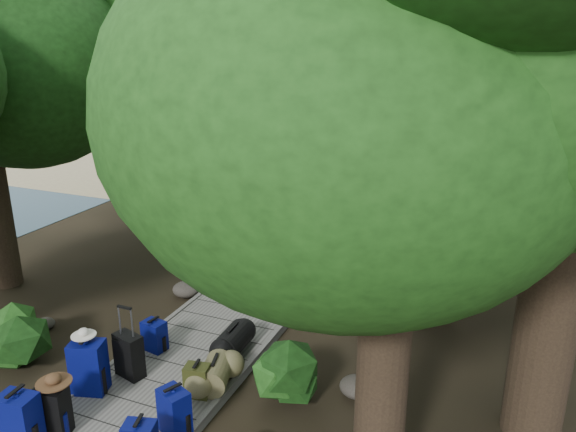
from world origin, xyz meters
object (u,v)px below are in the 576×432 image
at_px(suitcase_on_boardwalk, 129,355).
at_px(sun_lounger, 459,191).
at_px(backpack_left_d, 154,334).
at_px(duffel_right_khaki, 215,374).
at_px(backpack_left_a, 20,420).
at_px(backpack_right_d, 197,379).
at_px(backpack_left_b, 52,409).
at_px(duffel_right_black, 233,340).
at_px(lone_suitcase_on_sand, 369,191).
at_px(kayak, 269,172).
at_px(backpack_right_c, 174,409).
at_px(backpack_left_c, 89,364).

relative_size(suitcase_on_boardwalk, sun_lounger, 0.35).
xyz_separation_m(backpack_left_d, duffel_right_khaki, (1.38, -0.50, -0.06)).
height_order(backpack_left_a, backpack_right_d, backpack_left_a).
bearing_deg(backpack_right_d, backpack_left_b, -143.16).
xyz_separation_m(duffel_right_black, lone_suitcase_on_sand, (-0.28, 9.33, -0.02)).
bearing_deg(kayak, duffel_right_black, -90.87).
height_order(backpack_right_c, duffel_right_black, backpack_right_c).
xyz_separation_m(backpack_left_d, backpack_right_d, (1.25, -0.76, -0.01)).
relative_size(backpack_left_c, lone_suitcase_on_sand, 1.44).
bearing_deg(backpack_left_c, lone_suitcase_on_sand, 67.93).
xyz_separation_m(backpack_left_a, backpack_right_c, (1.52, 0.95, -0.08)).
height_order(backpack_left_a, backpack_left_c, backpack_left_c).
height_order(backpack_left_d, lone_suitcase_on_sand, backpack_left_d).
height_order(backpack_left_c, duffel_right_black, backpack_left_c).
bearing_deg(backpack_right_c, backpack_left_b, -132.93).
height_order(backpack_left_a, suitcase_on_boardwalk, backpack_left_a).
bearing_deg(duffel_right_khaki, backpack_left_a, -143.37).
height_order(backpack_right_d, duffel_right_black, backpack_right_d).
bearing_deg(backpack_right_d, lone_suitcase_on_sand, 81.18).
bearing_deg(lone_suitcase_on_sand, backpack_left_d, -81.19).
xyz_separation_m(lone_suitcase_on_sand, sun_lounger, (2.53, 1.05, 0.01)).
distance_m(backpack_left_b, backpack_left_c, 0.90).
bearing_deg(backpack_left_b, backpack_right_d, 35.13).
xyz_separation_m(backpack_right_c, lone_suitcase_on_sand, (-0.47, 11.24, -0.14)).
xyz_separation_m(backpack_left_c, duffel_right_khaki, (1.56, 0.75, -0.21)).
xyz_separation_m(backpack_left_a, sun_lounger, (3.58, 13.25, -0.21)).
height_order(lone_suitcase_on_sand, sun_lounger, sun_lounger).
bearing_deg(backpack_left_b, duffel_right_khaki, 37.39).
relative_size(backpack_right_d, duffel_right_khaki, 0.82).
distance_m(duffel_right_black, sun_lounger, 10.62).
relative_size(backpack_left_a, backpack_left_b, 1.14).
xyz_separation_m(backpack_left_c, duffel_right_black, (1.38, 1.64, -0.21)).
height_order(duffel_right_khaki, sun_lounger, sun_lounger).
xyz_separation_m(backpack_left_c, backpack_right_d, (1.43, 0.49, -0.17)).
relative_size(backpack_left_a, backpack_left_d, 1.53).
relative_size(backpack_left_a, backpack_right_c, 1.24).
relative_size(backpack_left_d, lone_suitcase_on_sand, 0.91).
relative_size(backpack_left_c, backpack_right_d, 1.65).
height_order(backpack_left_c, duffel_right_khaki, backpack_left_c).
xyz_separation_m(backpack_left_b, backpack_right_d, (1.25, 1.36, -0.10)).
bearing_deg(duffel_right_black, duffel_right_khaki, -80.09).
relative_size(backpack_left_c, duffel_right_black, 1.27).
bearing_deg(backpack_right_d, backpack_left_a, -139.71).
bearing_deg(lone_suitcase_on_sand, sun_lounger, 36.71).
bearing_deg(backpack_right_c, duffel_right_khaki, 113.69).
bearing_deg(backpack_right_d, duffel_right_khaki, 53.34).
relative_size(backpack_left_d, sun_lounger, 0.29).
bearing_deg(duffel_right_black, backpack_right_c, -86.23).
bearing_deg(backpack_left_c, backpack_right_c, -26.21).
bearing_deg(backpack_right_d, sun_lounger, 68.58).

